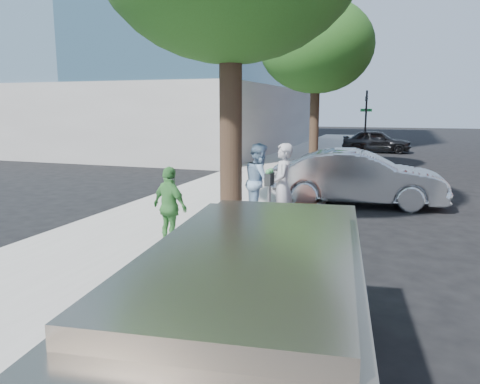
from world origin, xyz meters
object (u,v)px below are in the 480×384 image
at_px(bg_car, 376,141).
at_px(person_officer, 260,181).
at_px(person_green, 170,207).
at_px(parking_meter, 269,190).
at_px(person_gray, 283,187).
at_px(sedan_silver, 359,178).
at_px(van, 260,313).

bearing_deg(bg_car, person_officer, 173.57).
relative_size(person_officer, person_green, 1.17).
bearing_deg(parking_meter, person_officer, 112.28).
xyz_separation_m(parking_meter, person_green, (-1.71, -0.87, -0.28)).
bearing_deg(person_gray, sedan_silver, 146.10).
bearing_deg(parking_meter, bg_car, 87.75).
height_order(bg_car, van, van).
xyz_separation_m(person_officer, person_green, (-0.96, -2.71, -0.13)).
bearing_deg(person_green, person_officer, -86.27).
xyz_separation_m(person_officer, bg_car, (1.60, 19.80, -0.35)).
distance_m(person_officer, bg_car, 19.86).
distance_m(sedan_silver, van, 9.82).
height_order(sedan_silver, van, van).
xyz_separation_m(person_gray, sedan_silver, (1.27, 3.92, -0.30)).
height_order(person_officer, bg_car, person_officer).
bearing_deg(van, bg_car, 83.73).
xyz_separation_m(person_gray, van, (1.27, -5.90, -0.16)).
distance_m(parking_meter, sedan_silver, 5.21).
bearing_deg(person_officer, person_green, 140.02).
xyz_separation_m(parking_meter, van, (1.26, -4.79, -0.27)).
relative_size(person_gray, bg_car, 0.46).
height_order(person_green, bg_car, person_green).
height_order(person_gray, sedan_silver, person_gray).
height_order(person_officer, sedan_silver, person_officer).
height_order(sedan_silver, bg_car, sedan_silver).
distance_m(person_gray, sedan_silver, 4.13).
xyz_separation_m(person_green, bg_car, (2.57, 22.51, -0.22)).
distance_m(person_green, sedan_silver, 6.62).
relative_size(parking_meter, van, 0.31).
height_order(parking_meter, person_gray, person_gray).
distance_m(person_gray, person_officer, 1.04).
relative_size(parking_meter, person_gray, 0.78).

